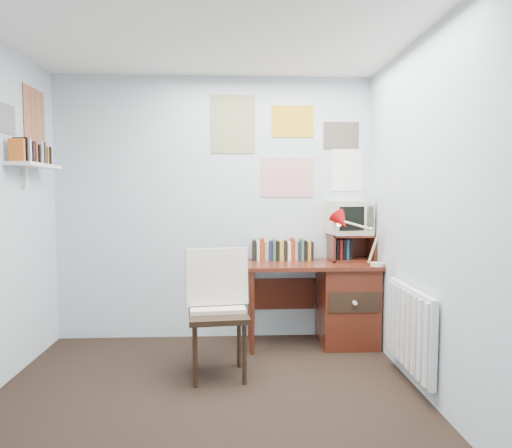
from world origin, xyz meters
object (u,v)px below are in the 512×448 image
at_px(crt_tv, 349,216).
at_px(radiator, 410,328).
at_px(wall_shelf, 35,165).
at_px(tv_riser, 351,248).
at_px(desk_lamp, 378,242).
at_px(desk_chair, 218,316).
at_px(desk, 341,300).

distance_m(crt_tv, radiator, 1.32).
bearing_deg(wall_shelf, tv_riser, 10.32).
relative_size(desk_lamp, radiator, 0.54).
xyz_separation_m(desk_lamp, wall_shelf, (-2.84, -0.16, 0.64)).
height_order(desk_chair, crt_tv, crt_tv).
bearing_deg(desk_lamp, wall_shelf, 175.60).
bearing_deg(desk_chair, crt_tv, 28.87).
bearing_deg(crt_tv, desk, -136.49).
bearing_deg(desk, desk_chair, -147.28).
height_order(tv_riser, crt_tv, crt_tv).
bearing_deg(tv_riser, desk_lamp, -65.56).
distance_m(desk, tv_riser, 0.51).
bearing_deg(wall_shelf, desk, 8.40).
relative_size(desk_lamp, wall_shelf, 0.70).
relative_size(tv_riser, wall_shelf, 0.65).
bearing_deg(desk_lamp, tv_riser, 106.82).
relative_size(desk, desk_lamp, 2.77).
bearing_deg(crt_tv, radiator, -88.48).
bearing_deg(desk, tv_riser, 42.96).
height_order(desk_chair, radiator, desk_chair).
bearing_deg(radiator, tv_riser, 99.28).
distance_m(desk_chair, wall_shelf, 1.89).
bearing_deg(desk_chair, desk_lamp, 13.71).
bearing_deg(tv_riser, desk_chair, -146.16).
xyz_separation_m(crt_tv, radiator, (0.19, -1.06, -0.76)).
distance_m(desk_chair, desk_lamp, 1.55).
xyz_separation_m(desk_lamp, radiator, (0.02, -0.71, -0.56)).
xyz_separation_m(desk_lamp, tv_riser, (-0.15, 0.33, -0.09)).
relative_size(desk, desk_chair, 1.27).
bearing_deg(radiator, desk, 107.24).
height_order(desk_chair, tv_riser, tv_riser).
bearing_deg(crt_tv, wall_shelf, -177.66).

